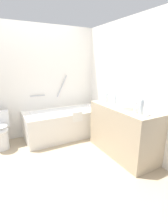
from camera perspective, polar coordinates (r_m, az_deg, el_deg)
ground_plane at (r=2.96m, az=-11.45°, el=-16.15°), size 4.01×4.01×0.00m
wall_back_tiled at (r=3.77m, az=-18.28°, el=9.29°), size 3.41×0.10×2.32m
wall_right_mirror at (r=3.30m, az=14.31°, el=8.67°), size 0.10×2.85×2.32m
bathtub at (r=3.73m, az=-6.58°, el=-3.53°), size 1.68×0.75×1.30m
toilet at (r=3.54m, az=-26.49°, el=-5.77°), size 0.38×0.48×0.70m
vanity_counter at (r=3.04m, az=12.92°, el=-6.17°), size 0.55×1.29×0.86m
sink_basin at (r=2.85m, az=14.17°, el=1.90°), size 0.35×0.35×0.06m
sink_faucet at (r=2.98m, az=17.03°, el=2.39°), size 0.13×0.15×0.07m
water_bottle_0 at (r=3.16m, az=7.62°, el=4.77°), size 0.06×0.06×0.18m
water_bottle_1 at (r=2.55m, az=18.79°, el=1.65°), size 0.06×0.06×0.23m
water_bottle_2 at (r=3.00m, az=10.56°, el=4.16°), size 0.06×0.06×0.20m
drinking_glass_0 at (r=2.61m, az=17.04°, el=0.55°), size 0.06×0.06×0.08m
drinking_glass_1 at (r=3.09m, az=10.23°, el=3.55°), size 0.06×0.06×0.08m
soap_dish at (r=2.52m, az=20.42°, el=-0.97°), size 0.09×0.06×0.02m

